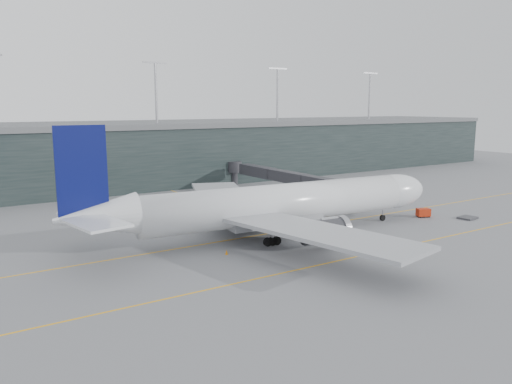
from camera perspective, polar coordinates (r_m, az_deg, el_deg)
ground at (r=78.78m, az=-1.21°, el=-4.32°), size 320.00×320.00×0.00m
taxiline_a at (r=75.51m, az=0.40°, el=-4.93°), size 160.00×0.25×0.02m
taxiline_b at (r=63.28m, az=8.45°, el=-7.97°), size 160.00×0.25×0.02m
taxiline_lead_main at (r=98.14m, az=-4.87°, el=-1.52°), size 0.25×60.00×0.02m
terminal at (r=129.91m, az=-14.84°, el=4.36°), size 240.00×36.00×29.00m
main_aircraft at (r=74.23m, az=2.37°, el=-1.43°), size 60.58×56.72×16.98m
jet_bridge at (r=107.58m, az=2.89°, el=1.83°), size 3.67×43.87×5.76m
gse_cart at (r=92.15m, az=18.58°, el=-2.22°), size 2.61×2.19×1.52m
baggage_dolly at (r=93.65m, az=23.03°, el=-2.72°), size 3.34×2.82×0.31m
uld_a at (r=84.52m, az=-6.46°, el=-2.81°), size 2.16×1.94×1.63m
uld_b at (r=86.08m, az=-6.80°, el=-2.44°), size 2.55×2.22×2.02m
uld_c at (r=87.92m, az=-5.25°, el=-2.18°), size 2.44×2.11×1.95m
cone_nose at (r=94.83m, az=18.65°, el=-2.20°), size 0.42×0.42×0.67m
cone_wing_stbd at (r=68.77m, az=13.75°, el=-6.45°), size 0.38×0.38×0.61m
cone_wing_port at (r=93.51m, az=-0.62°, el=-1.84°), size 0.43×0.43×0.68m
cone_tail at (r=65.87m, az=-3.39°, el=-6.89°), size 0.39×0.39×0.63m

